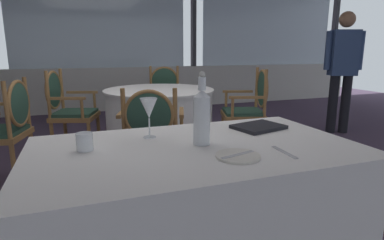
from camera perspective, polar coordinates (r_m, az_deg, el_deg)
The scene contains 17 objects.
ground_plane at distance 3.00m, azimuth -8.70°, elevation -10.97°, with size 15.29×15.29×0.00m, color #47384C.
window_wall_far at distance 6.50m, azimuth -15.64°, elevation 11.07°, with size 11.76×0.14×2.71m.
foreground_table at distance 1.63m, azimuth 0.70°, elevation -17.38°, with size 1.50×0.87×0.75m.
side_plate at distance 1.34m, azimuth 8.21°, elevation -6.40°, with size 0.19×0.19×0.01m, color silver.
butter_knife at distance 1.34m, azimuth 8.22°, elevation -6.19°, with size 0.17×0.02×0.00m, color silver.
dinner_fork at distance 1.44m, azimuth 16.22°, elevation -5.55°, with size 0.18×0.02×0.00m, color silver.
water_bottle at distance 1.47m, azimuth 1.76°, elevation 0.79°, with size 0.08×0.08×0.34m.
wine_glass at distance 1.59m, azimuth -7.75°, elevation 1.97°, with size 0.09×0.09×0.20m.
water_tumbler at distance 1.48m, azimuth -18.71°, elevation -3.70°, with size 0.07×0.07×0.08m, color white.
menu_book at distance 1.83m, azimuth 11.83°, elevation -1.21°, with size 0.27×0.20×0.02m, color black.
dining_chair_0_2 at distance 3.23m, azimuth -30.42°, elevation -0.49°, with size 0.56×0.61×0.94m.
background_table_1 at distance 3.69m, azimuth -5.79°, elevation -0.28°, with size 1.24×1.24×0.75m.
dining_chair_1_0 at distance 3.73m, azimuth 10.50°, elevation 2.83°, with size 0.58×0.62×0.99m.
dining_chair_1_1 at distance 4.69m, azimuth -5.02°, elevation 4.69°, with size 0.62×0.58×0.96m.
dining_chair_1_2 at distance 3.87m, azimuth -21.60°, elevation 2.42°, with size 0.58×0.62×0.98m.
dining_chair_1_3 at distance 2.64m, azimuth -7.30°, elevation -2.04°, with size 0.62×0.58×0.90m.
diner_person_0 at distance 5.02m, azimuth 25.43°, elevation 8.84°, with size 0.50×0.32×1.70m.
Camera 1 is at (-0.50, -2.71, 1.19)m, focal length 29.73 mm.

